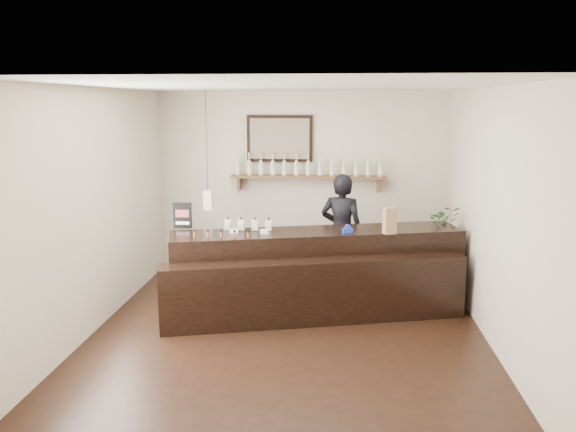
{
  "coord_description": "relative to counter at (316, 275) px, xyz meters",
  "views": [
    {
      "loc": [
        0.53,
        -6.23,
        2.61
      ],
      "look_at": [
        -0.07,
        0.7,
        1.21
      ],
      "focal_mm": 35.0,
      "sensor_mm": 36.0,
      "label": 1
    }
  ],
  "objects": [
    {
      "name": "side_cabinet",
      "position": [
        1.7,
        0.81,
        -0.09
      ],
      "size": [
        0.49,
        0.61,
        0.8
      ],
      "color": "brown",
      "rests_on": "ground"
    },
    {
      "name": "room_shell",
      "position": [
        -0.3,
        -0.56,
        1.22
      ],
      "size": [
        5.0,
        5.0,
        5.0
      ],
      "color": "beige",
      "rests_on": "ground"
    },
    {
      "name": "shopkeeper",
      "position": [
        0.32,
        0.99,
        0.45
      ],
      "size": [
        0.78,
        0.61,
        1.88
      ],
      "primitive_type": "imported",
      "rotation": [
        0.0,
        0.0,
        2.89
      ],
      "color": "black",
      "rests_on": "ground"
    },
    {
      "name": "ground",
      "position": [
        -0.3,
        -0.56,
        -0.48
      ],
      "size": [
        5.0,
        5.0,
        0.0
      ],
      "primitive_type": "plane",
      "color": "black",
      "rests_on": "ground"
    },
    {
      "name": "tape_dispenser",
      "position": [
        0.38,
        0.04,
        0.59
      ],
      "size": [
        0.14,
        0.09,
        0.11
      ],
      "color": "#1A34BB",
      "rests_on": "counter"
    },
    {
      "name": "promo_sign",
      "position": [
        -1.73,
        0.12,
        0.72
      ],
      "size": [
        0.24,
        0.03,
        0.34
      ],
      "color": "black",
      "rests_on": "counter"
    },
    {
      "name": "counter",
      "position": [
        0.0,
        0.0,
        0.0
      ],
      "size": [
        3.74,
        1.88,
        1.2
      ],
      "color": "black",
      "rests_on": "ground"
    },
    {
      "name": "back_wall_decor",
      "position": [
        -0.45,
        1.81,
        1.27
      ],
      "size": [
        2.66,
        0.96,
        1.69
      ],
      "color": "brown",
      "rests_on": "ground"
    },
    {
      "name": "paper_bag",
      "position": [
        0.89,
        0.05,
        0.71
      ],
      "size": [
        0.18,
        0.16,
        0.33
      ],
      "color": "olive",
      "rests_on": "counter"
    },
    {
      "name": "potted_plant",
      "position": [
        1.7,
        0.81,
        0.55
      ],
      "size": [
        0.44,
        0.39,
        0.47
      ],
      "primitive_type": "imported",
      "rotation": [
        0.0,
        0.0,
        0.06
      ],
      "color": "#255E2B",
      "rests_on": "side_cabinet"
    }
  ]
}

